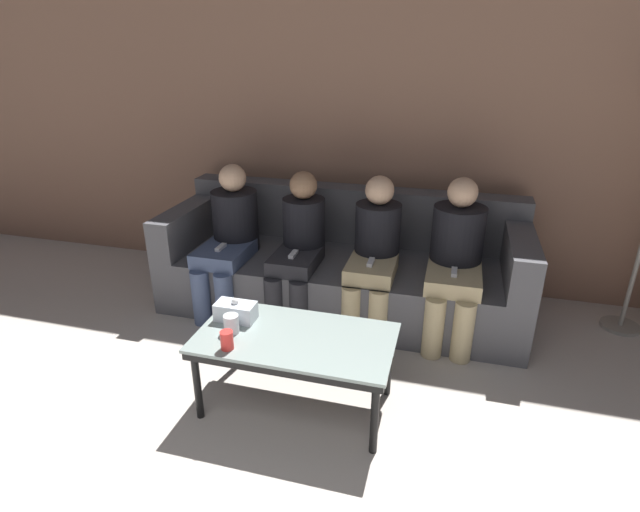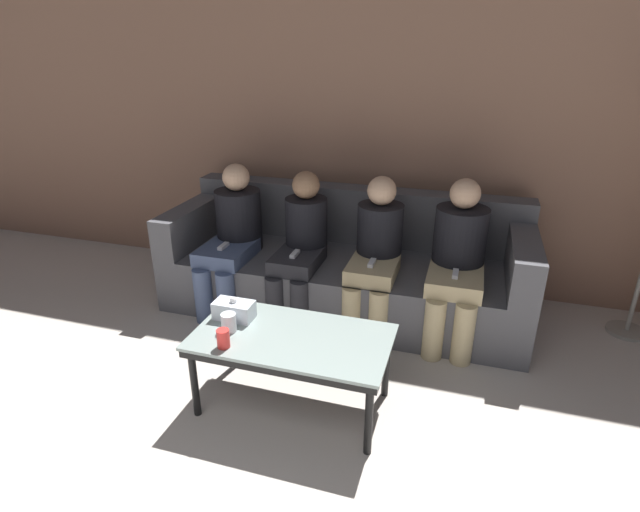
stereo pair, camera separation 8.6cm
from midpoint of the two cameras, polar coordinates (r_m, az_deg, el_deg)
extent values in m
cube|color=#8C6651|center=(4.00, 5.87, 15.01)|extent=(12.00, 0.06, 2.60)
cube|color=#515156|center=(3.75, 3.30, -3.04)|extent=(2.61, 0.95, 0.41)
cube|color=#515156|center=(3.93, 4.79, 4.78)|extent=(2.61, 0.20, 0.43)
cube|color=#515156|center=(4.05, -13.48, 3.80)|extent=(0.18, 0.95, 0.30)
cube|color=#515156|center=(3.55, 22.79, -0.22)|extent=(0.18, 0.95, 0.30)
cube|color=#8C9E99|center=(2.65, -2.28, -9.26)|extent=(1.04, 0.56, 0.02)
cube|color=black|center=(2.67, -2.27, -9.79)|extent=(1.02, 0.55, 0.04)
cylinder|color=black|center=(2.79, -13.26, -14.13)|extent=(0.04, 0.04, 0.39)
cylinder|color=black|center=(2.52, 6.61, -18.27)|extent=(0.04, 0.04, 0.39)
cylinder|color=black|center=(3.12, -9.04, -9.37)|extent=(0.04, 0.04, 0.39)
cylinder|color=black|center=(2.89, 8.42, -12.36)|extent=(0.04, 0.04, 0.39)
cylinder|color=silver|center=(2.70, -9.49, -7.51)|extent=(0.08, 0.08, 0.10)
cylinder|color=red|center=(2.57, -10.05, -9.28)|extent=(0.07, 0.07, 0.10)
cube|color=silver|center=(2.81, -8.93, -6.13)|extent=(0.22, 0.12, 0.10)
sphere|color=white|center=(2.78, -9.01, -5.02)|extent=(0.04, 0.04, 0.04)
cylinder|color=gray|center=(4.13, 32.11, -7.26)|extent=(0.26, 0.26, 0.02)
cylinder|color=#47567A|center=(3.64, -12.50, -4.44)|extent=(0.13, 0.13, 0.41)
cylinder|color=#47567A|center=(3.56, -9.97, -4.88)|extent=(0.13, 0.13, 0.41)
cube|color=#47567A|center=(3.67, -9.94, 0.42)|extent=(0.34, 0.45, 0.10)
cylinder|color=black|center=(3.80, -8.61, 4.11)|extent=(0.34, 0.34, 0.45)
sphere|color=#DBAD89|center=(3.71, -8.91, 8.88)|extent=(0.20, 0.20, 0.20)
cube|color=white|center=(3.61, -10.32, 1.11)|extent=(0.04, 0.12, 0.02)
cylinder|color=#28282D|center=(3.45, -4.43, -5.55)|extent=(0.13, 0.13, 0.41)
cylinder|color=#28282D|center=(3.40, -1.59, -6.00)|extent=(0.13, 0.13, 0.41)
cube|color=#28282D|center=(3.49, -1.93, -0.49)|extent=(0.30, 0.42, 0.10)
cylinder|color=black|center=(3.61, -0.88, 3.23)|extent=(0.30, 0.30, 0.44)
sphere|color=#997051|center=(3.51, -0.91, 8.10)|extent=(0.19, 0.19, 0.19)
cube|color=white|center=(3.42, -2.17, 0.24)|extent=(0.04, 0.12, 0.02)
cylinder|color=tan|center=(3.32, 4.35, -6.78)|extent=(0.13, 0.13, 0.41)
cylinder|color=tan|center=(3.29, 7.42, -7.20)|extent=(0.13, 0.13, 0.41)
cube|color=tan|center=(3.37, 6.77, -1.54)|extent=(0.32, 0.41, 0.10)
cylinder|color=black|center=(3.49, 7.54, 2.34)|extent=(0.32, 0.32, 0.44)
sphere|color=#DBAD89|center=(3.39, 7.82, 7.40)|extent=(0.20, 0.20, 0.20)
cube|color=white|center=(3.30, 6.68, -0.79)|extent=(0.04, 0.12, 0.02)
cylinder|color=tan|center=(3.25, 13.61, -8.14)|extent=(0.13, 0.13, 0.41)
cylinder|color=tan|center=(3.25, 16.80, -8.51)|extent=(0.13, 0.13, 0.41)
cube|color=tan|center=(3.32, 15.86, -2.69)|extent=(0.35, 0.43, 0.10)
cylinder|color=black|center=(3.45, 16.35, 1.53)|extent=(0.35, 0.35, 0.47)
sphere|color=#DBAD89|center=(3.34, 16.98, 6.83)|extent=(0.20, 0.20, 0.20)
cube|color=white|center=(3.25, 15.95, -1.97)|extent=(0.04, 0.12, 0.02)
camera|label=1|loc=(0.04, -89.19, 0.35)|focal=28.00mm
camera|label=2|loc=(0.04, 90.81, -0.35)|focal=28.00mm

